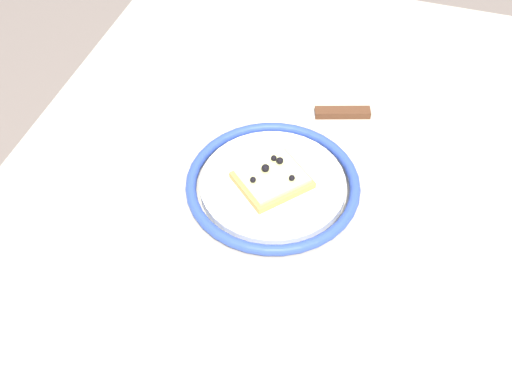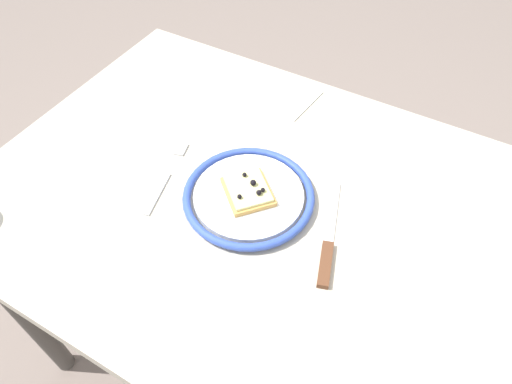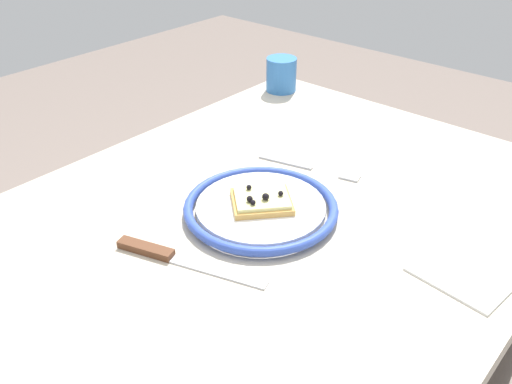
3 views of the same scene
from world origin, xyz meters
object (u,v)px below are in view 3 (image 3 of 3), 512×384
knife (165,255)px  fork (309,167)px  plate (261,208)px  napkin (466,271)px  dining_table (260,263)px  cup (281,74)px  pizza_slice_near (262,200)px

knife → fork: 0.35m
plate → knife: (0.18, -0.03, -0.01)m
plate → napkin: plate is taller
plate → fork: (-0.17, -0.03, -0.01)m
fork → napkin: bearing=74.4°
dining_table → cup: (-0.47, -0.33, 0.13)m
fork → cup: 0.40m
plate → cup: bearing=-144.8°
dining_table → cup: size_ratio=13.42×
fork → dining_table: bearing=12.4°
knife → napkin: bearing=126.4°
plate → napkin: size_ratio=1.98×
napkin → pizza_slice_near: bearing=-76.5°
knife → napkin: size_ratio=1.82×
knife → fork: size_ratio=1.18×
dining_table → fork: 0.22m
napkin → fork: bearing=-105.6°
dining_table → fork: bearing=-167.6°
fork → pizza_slice_near: bearing=10.0°
fork → napkin: same height
plate → knife: bearing=-10.2°
dining_table → cup: bearing=-144.8°
knife → cup: 0.69m
pizza_slice_near → knife: 0.19m
pizza_slice_near → cup: cup is taller
dining_table → fork: fork is taller
knife → fork: knife is taller
plate → napkin: (-0.08, 0.32, -0.01)m
pizza_slice_near → cup: size_ratio=1.54×
pizza_slice_near → fork: size_ratio=0.64×
pizza_slice_near → fork: 0.18m
dining_table → knife: bearing=-15.3°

